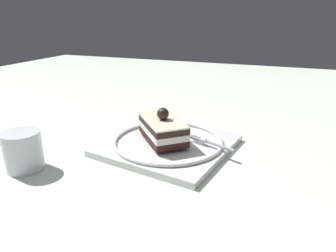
# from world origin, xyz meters

# --- Properties ---
(ground_plane) EXTENTS (2.40, 2.40, 0.00)m
(ground_plane) POSITION_xyz_m (0.00, 0.00, 0.00)
(ground_plane) COLOR silver
(dessert_plate) EXTENTS (0.28, 0.28, 0.02)m
(dessert_plate) POSITION_xyz_m (0.03, -0.00, 0.01)
(dessert_plate) COLOR white
(dessert_plate) RESTS_ON ground_plane
(cake_slice) EXTENTS (0.14, 0.14, 0.07)m
(cake_slice) POSITION_xyz_m (0.01, 0.00, 0.04)
(cake_slice) COLOR black
(cake_slice) RESTS_ON dessert_plate
(fork) EXTENTS (0.10, 0.05, 0.00)m
(fork) POSITION_xyz_m (0.11, 0.01, 0.02)
(fork) COLOR silver
(fork) RESTS_ON dessert_plate
(drink_glass_near) EXTENTS (0.07, 0.07, 0.07)m
(drink_glass_near) POSITION_xyz_m (-0.18, -0.18, 0.03)
(drink_glass_near) COLOR silver
(drink_glass_near) RESTS_ON ground_plane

